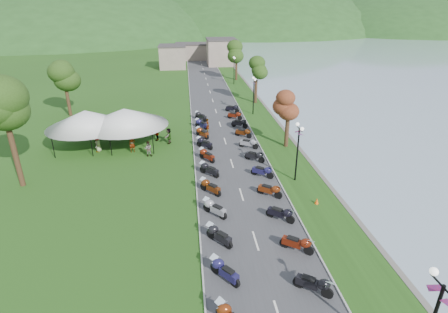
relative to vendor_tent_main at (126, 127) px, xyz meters
name	(u,v)px	position (x,y,z in m)	size (l,w,h in m)	color
road	(216,111)	(10.63, 11.78, -1.99)	(7.00, 120.00, 0.02)	#3F3F42
hills_backdrop	(192,32)	(10.63, 171.78, -2.00)	(360.00, 120.00, 76.00)	#285621
far_building	(193,53)	(8.63, 56.78, 0.50)	(18.00, 16.00, 5.00)	gray
moto_row_left	(213,198)	(8.23, -13.39, -1.45)	(2.60, 44.32, 1.10)	#331411
moto_row_right	(254,156)	(12.86, -5.91, -1.45)	(2.60, 36.28, 1.10)	#331411
vendor_tent_main	(126,127)	(0.00, 0.00, 0.00)	(6.02, 6.02, 4.00)	silver
vendor_tent_side	(88,129)	(-3.92, -0.26, 0.00)	(5.49, 5.49, 4.00)	silver
tree_park_left	(7,121)	(-7.45, -8.69, 3.64)	(4.06, 4.06, 11.28)	#2D5017
tree_lakeside	(288,116)	(16.96, -2.43, 1.35)	(2.41, 2.41, 6.71)	#2D5017
pedestrian_a	(133,152)	(0.83, -2.29, -2.00)	(0.64, 0.47, 1.74)	slate
pedestrian_b	(149,156)	(2.54, -3.49, -2.00)	(0.76, 0.42, 1.57)	slate
pedestrian_c	(98,150)	(-2.94, -1.34, -2.00)	(1.26, 0.52, 1.95)	slate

